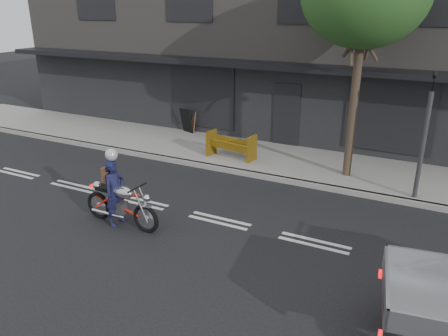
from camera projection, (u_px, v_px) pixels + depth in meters
ground at (219, 221)px, 10.80m from camera, size 80.00×80.00×0.00m
sidewalk at (283, 161)px, 14.71m from camera, size 32.00×3.20×0.15m
kerb at (266, 177)px, 13.37m from camera, size 32.00×0.20×0.15m
building_main at (339, 30)px, 18.84m from camera, size 26.00×10.00×8.00m
traffic_light_pole at (423, 144)px, 11.26m from camera, size 0.12×0.12×3.50m
motorcycle at (121, 203)px, 10.42m from camera, size 2.20×0.64×1.13m
rider at (115, 192)px, 10.40m from camera, size 0.42×0.62×1.64m
construction_barrier at (228, 147)px, 14.43m from camera, size 1.70×0.94×0.90m
sandwich_board at (186, 121)px, 17.53m from camera, size 0.72×0.60×0.97m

